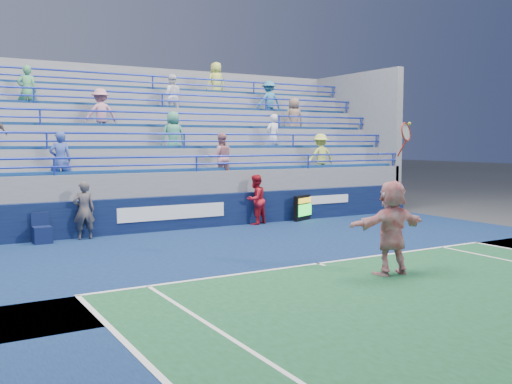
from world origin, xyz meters
TOP-DOWN VIEW (x-y plane):
  - ground at (0.00, 0.00)m, footprint 120.00×120.00m
  - sponsor_wall at (0.00, 6.50)m, footprint 18.00×0.32m
  - bleacher_stand at (-0.01, 10.27)m, footprint 18.00×5.60m
  - serve_speed_board at (4.08, 6.29)m, footprint 1.27×0.68m
  - judge_chair at (-5.00, 6.07)m, footprint 0.49×0.49m
  - tennis_player at (0.72, -1.61)m, footprint 1.91×0.75m
  - line_judge at (-3.82, 6.13)m, footprint 0.63×0.43m
  - ball_girl at (1.98, 6.24)m, footprint 1.03×0.93m

SIDE VIEW (x-z plane):
  - ground at x=0.00m, z-range 0.00..0.00m
  - judge_chair at x=-5.00m, z-range -0.15..0.71m
  - serve_speed_board at x=4.08m, z-range 0.00..0.92m
  - sponsor_wall at x=0.00m, z-range 0.00..1.10m
  - line_judge at x=-3.82m, z-range 0.00..1.70m
  - ball_girl at x=1.98m, z-range 0.00..1.71m
  - tennis_player at x=0.72m, z-range -0.60..2.63m
  - bleacher_stand at x=-0.01m, z-range -1.52..4.61m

